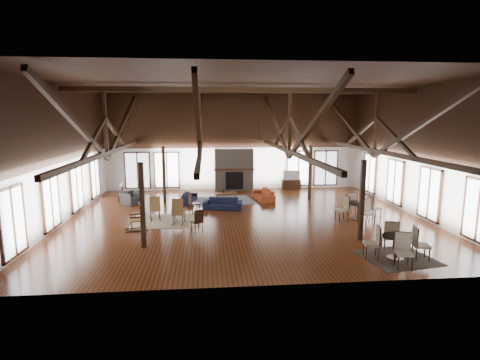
{
  "coord_description": "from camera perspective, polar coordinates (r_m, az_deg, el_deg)",
  "views": [
    {
      "loc": [
        -1.75,
        -16.58,
        4.61
      ],
      "look_at": [
        -0.14,
        1.0,
        1.6
      ],
      "focal_mm": 28.0,
      "sensor_mm": 36.0,
      "label": 1
    }
  ],
  "objects": [
    {
      "name": "sofa_navy_left",
      "position": [
        20.59,
        -7.72,
        -2.67
      ],
      "size": [
        1.73,
        0.86,
        0.48
      ],
      "primitive_type": "imported",
      "rotation": [
        0.0,
        0.0,
        1.44
      ],
      "color": "black",
      "rests_on": "floor"
    },
    {
      "name": "ceiling",
      "position": [
        16.73,
        0.8,
        14.43
      ],
      "size": [
        16.0,
        14.0,
        0.02
      ],
      "primitive_type": "cube",
      "color": "black",
      "rests_on": "wall_back"
    },
    {
      "name": "post_grid",
      "position": [
        16.96,
        0.77,
        -0.82
      ],
      "size": [
        8.16,
        7.16,
        3.05
      ],
      "color": "black",
      "rests_on": "floor"
    },
    {
      "name": "side_chair_b",
      "position": [
        15.11,
        -6.44,
        -5.95
      ],
      "size": [
        0.55,
        0.55,
        0.96
      ],
      "rotation": [
        0.0,
        0.0,
        0.51
      ],
      "color": "black",
      "rests_on": "floor"
    },
    {
      "name": "wall_left",
      "position": [
        17.79,
        -25.83,
        3.51
      ],
      "size": [
        0.02,
        14.0,
        6.0
      ],
      "primitive_type": "cube",
      "color": "silver",
      "rests_on": "floor"
    },
    {
      "name": "rug_dark",
      "position": [
        13.64,
        22.86,
        -10.86
      ],
      "size": [
        2.5,
        2.34,
        0.01
      ],
      "primitive_type": "cube",
      "rotation": [
        0.0,
        0.0,
        0.17
      ],
      "color": "black",
      "rests_on": "floor"
    },
    {
      "name": "side_table_lamp",
      "position": [
        21.55,
        -17.48,
        -2.02
      ],
      "size": [
        0.43,
        0.43,
        1.09
      ],
      "color": "black",
      "rests_on": "floor"
    },
    {
      "name": "rocking_chair_c",
      "position": [
        15.91,
        -15.19,
        -5.55
      ],
      "size": [
        0.95,
        0.65,
        1.12
      ],
      "rotation": [
        0.0,
        0.0,
        1.8
      ],
      "color": "olive",
      "rests_on": "floor"
    },
    {
      "name": "wall_back",
      "position": [
        23.7,
        -1.0,
        5.77
      ],
      "size": [
        16.0,
        0.02,
        6.0
      ],
      "primitive_type": "cube",
      "color": "silver",
      "rests_on": "floor"
    },
    {
      "name": "sofa_orange",
      "position": [
        20.94,
        3.61,
        -2.25
      ],
      "size": [
        2.09,
        1.04,
        0.59
      ],
      "primitive_type": "imported",
      "rotation": [
        0.0,
        0.0,
        -1.44
      ],
      "color": "#9D3C1E",
      "rests_on": "floor"
    },
    {
      "name": "wall_front",
      "position": [
        9.87,
        5.03,
        0.24
      ],
      "size": [
        16.0,
        0.02,
        6.0
      ],
      "primitive_type": "cube",
      "color": "silver",
      "rests_on": "floor"
    },
    {
      "name": "coffee_table",
      "position": [
        20.7,
        -2.15,
        -2.11
      ],
      "size": [
        1.26,
        0.82,
        0.45
      ],
      "rotation": [
        0.0,
        0.0,
        0.22
      ],
      "color": "brown",
      "rests_on": "floor"
    },
    {
      "name": "rocking_chair_b",
      "position": [
        16.45,
        -9.43,
        -4.81
      ],
      "size": [
        0.58,
        0.94,
        1.14
      ],
      "rotation": [
        0.0,
        0.0,
        -0.14
      ],
      "color": "olive",
      "rests_on": "floor"
    },
    {
      "name": "cup_far",
      "position": [
        17.66,
        17.74,
        -3.11
      ],
      "size": [
        0.14,
        0.14,
        0.1
      ],
      "primitive_type": "imported",
      "rotation": [
        0.0,
        0.0,
        -0.11
      ],
      "color": "#B2B2B2",
      "rests_on": "cafe_table_far"
    },
    {
      "name": "cup_near",
      "position": [
        13.26,
        22.81,
        -7.68
      ],
      "size": [
        0.14,
        0.14,
        0.09
      ],
      "primitive_type": "imported",
      "rotation": [
        0.0,
        0.0,
        -0.18
      ],
      "color": "#B2B2B2",
      "rests_on": "cafe_table_near"
    },
    {
      "name": "side_chair_a",
      "position": [
        17.99,
        -7.26,
        -3.2
      ],
      "size": [
        0.6,
        0.6,
        1.08
      ],
      "rotation": [
        0.0,
        0.0,
        -1.16
      ],
      "color": "black",
      "rests_on": "floor"
    },
    {
      "name": "ceiling_fan",
      "position": [
        15.77,
        2.99,
        6.46
      ],
      "size": [
        1.6,
        1.6,
        0.75
      ],
      "color": "black",
      "rests_on": "roof_truss"
    },
    {
      "name": "cafe_table_near",
      "position": [
        13.37,
        22.71,
        -8.82
      ],
      "size": [
        2.13,
        2.13,
        1.09
      ],
      "rotation": [
        0.0,
        0.0,
        -0.2
      ],
      "color": "black",
      "rests_on": "floor"
    },
    {
      "name": "television",
      "position": [
        24.25,
        7.84,
        0.76
      ],
      "size": [
        1.07,
        0.24,
        0.61
      ],
      "primitive_type": "imported",
      "rotation": [
        0.0,
        0.0,
        -0.09
      ],
      "color": "#B2B2B2",
      "rests_on": "tv_console"
    },
    {
      "name": "roof_truss",
      "position": [
        16.68,
        0.79,
        7.67
      ],
      "size": [
        15.6,
        14.07,
        3.14
      ],
      "color": "black",
      "rests_on": "wall_back"
    },
    {
      "name": "sofa_navy_front",
      "position": [
        18.88,
        -2.64,
        -3.6
      ],
      "size": [
        2.05,
        1.14,
        0.57
      ],
      "primitive_type": "imported",
      "rotation": [
        0.0,
        0.0,
        -0.21
      ],
      "color": "#131B35",
      "rests_on": "floor"
    },
    {
      "name": "rug_tan",
      "position": [
        17.1,
        -11.1,
        -6.14
      ],
      "size": [
        3.02,
        2.39,
        0.01
      ],
      "primitive_type": "cube",
      "rotation": [
        0.0,
        0.0,
        0.02
      ],
      "color": "#CBAC8D",
      "rests_on": "floor"
    },
    {
      "name": "armchair",
      "position": [
        20.69,
        -16.14,
        -2.65
      ],
      "size": [
        1.34,
        1.37,
        0.67
      ],
      "primitive_type": "imported",
      "rotation": [
        0.0,
        0.0,
        0.93
      ],
      "color": "#2F2E31",
      "rests_on": "floor"
    },
    {
      "name": "rug_navy",
      "position": [
        20.75,
        -2.54,
        -3.16
      ],
      "size": [
        3.5,
        2.82,
        0.01
      ],
      "primitive_type": "cube",
      "rotation": [
        0.0,
        0.0,
        0.14
      ],
      "color": "#171D41",
      "rests_on": "floor"
    },
    {
      "name": "rocking_chair_a",
      "position": [
        17.37,
        -12.83,
        -4.25
      ],
      "size": [
        0.59,
        0.9,
        1.07
      ],
      "rotation": [
        0.0,
        0.0,
        0.2
      ],
      "color": "olive",
      "rests_on": "floor"
    },
    {
      "name": "vase",
      "position": [
        20.75,
        -2.5,
        -1.63
      ],
      "size": [
        0.23,
        0.23,
        0.21
      ],
      "primitive_type": "imported",
      "rotation": [
        0.0,
        0.0,
        0.15
      ],
      "color": "#B2B2B2",
      "rests_on": "coffee_table"
    },
    {
      "name": "tv_console",
      "position": [
        24.34,
        7.79,
        -0.64
      ],
      "size": [
        1.18,
        0.44,
        0.59
      ],
      "primitive_type": "cube",
      "color": "black",
      "rests_on": "floor"
    },
    {
      "name": "wall_right",
      "position": [
        19.3,
        25.19,
        3.96
      ],
      "size": [
        0.02,
        14.0,
        6.0
      ],
      "primitive_type": "cube",
      "color": "silver",
      "rests_on": "floor"
    },
    {
      "name": "cafe_table_far",
      "position": [
        17.68,
        17.6,
        -4.06
      ],
      "size": [
        2.15,
        2.15,
        1.11
      ],
      "rotation": [
        0.0,
        0.0,
        0.12
      ],
      "color": "black",
      "rests_on": "floor"
    },
    {
      "name": "fireplace",
      "position": [
        23.55,
        -0.93,
        1.55
      ],
      "size": [
        2.5,
        0.69,
        2.6
      ],
      "color": "#716456",
      "rests_on": "floor"
    },
    {
      "name": "floor",
      "position": [
        17.3,
        0.76,
        -5.79
      ],
      "size": [
        16.0,
        16.0,
        0.0
      ],
      "primitive_type": "plane",
      "color": "#632B14",
      "rests_on": "ground"
    }
  ]
}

